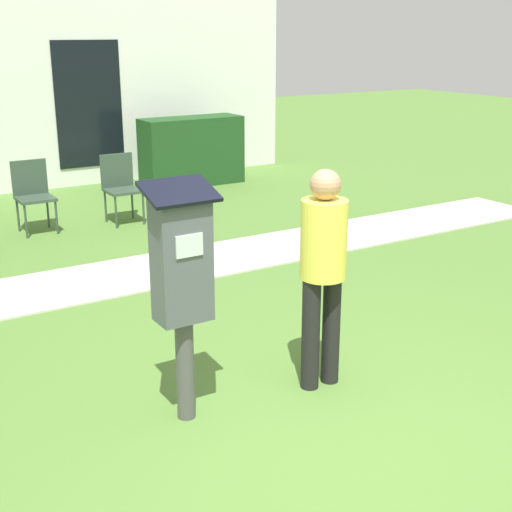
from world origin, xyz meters
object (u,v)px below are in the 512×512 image
(outdoor_chair_right, at_px, (120,183))
(parking_meter, at_px, (182,272))
(person_standing, at_px, (323,263))
(outdoor_chair_middle, at_px, (33,190))

(outdoor_chair_right, bearing_deg, parking_meter, -117.55)
(person_standing, relative_size, outdoor_chair_right, 1.76)
(outdoor_chair_middle, xyz_separation_m, outdoor_chair_right, (1.11, -0.14, 0.00))
(person_standing, xyz_separation_m, outdoor_chair_middle, (-0.62, 5.22, -0.40))
(parking_meter, distance_m, person_standing, 1.04)
(outdoor_chair_middle, height_order, outdoor_chair_right, same)
(parking_meter, relative_size, person_standing, 1.01)
(outdoor_chair_middle, relative_size, outdoor_chair_right, 1.00)
(parking_meter, distance_m, outdoor_chair_middle, 5.16)
(parking_meter, distance_m, outdoor_chair_right, 5.23)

